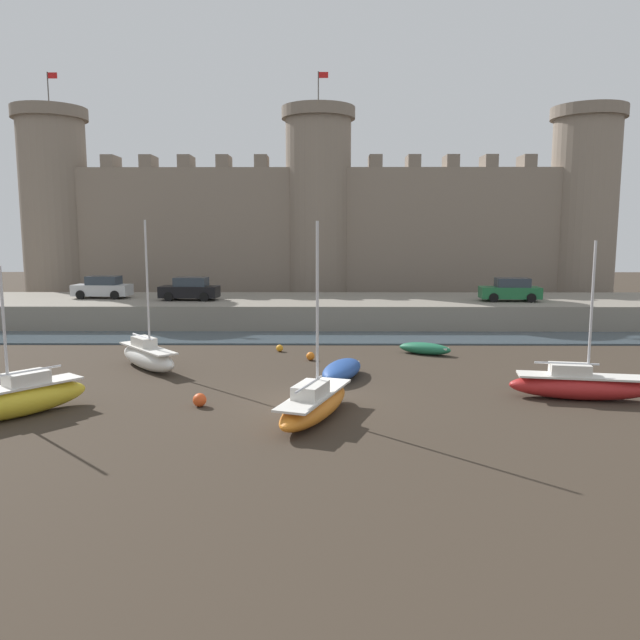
% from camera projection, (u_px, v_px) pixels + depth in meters
% --- Properties ---
extents(ground_plane, '(160.00, 160.00, 0.00)m').
position_uv_depth(ground_plane, '(310.00, 402.00, 24.04)').
color(ground_plane, '#382D23').
extents(water_channel, '(80.00, 4.50, 0.10)m').
position_uv_depth(water_channel, '(316.00, 338.00, 38.31)').
color(water_channel, '#3D4C56').
rests_on(water_channel, ground).
extents(quay_road, '(58.90, 10.00, 1.71)m').
position_uv_depth(quay_road, '(317.00, 310.00, 45.38)').
color(quay_road, gray).
rests_on(quay_road, ground).
extents(castle, '(53.30, 6.40, 20.24)m').
position_uv_depth(castle, '(318.00, 221.00, 55.40)').
color(castle, gray).
rests_on(castle, ground).
extents(sailboat_foreground_right, '(4.26, 4.84, 5.34)m').
position_uv_depth(sailboat_foreground_right, '(17.00, 399.00, 21.99)').
color(sailboat_foreground_right, yellow).
rests_on(sailboat_foreground_right, ground).
extents(rowboat_midflat_right, '(2.48, 3.98, 0.79)m').
position_uv_depth(rowboat_midflat_right, '(342.00, 369.00, 27.79)').
color(rowboat_midflat_right, '#234793').
rests_on(rowboat_midflat_right, ground).
extents(sailboat_near_channel_right, '(4.12, 4.62, 7.05)m').
position_uv_depth(sailboat_near_channel_right, '(148.00, 356.00, 29.69)').
color(sailboat_near_channel_right, silver).
rests_on(sailboat_near_channel_right, ground).
extents(sailboat_midflat_left, '(3.10, 5.60, 6.86)m').
position_uv_depth(sailboat_midflat_left, '(314.00, 403.00, 21.71)').
color(sailboat_midflat_left, orange).
rests_on(sailboat_midflat_left, ground).
extents(sailboat_near_channel_left, '(5.47, 2.17, 6.17)m').
position_uv_depth(sailboat_near_channel_left, '(579.00, 385.00, 24.30)').
color(sailboat_near_channel_left, red).
rests_on(sailboat_near_channel_left, ground).
extents(rowboat_midflat_centre, '(2.95, 2.10, 0.63)m').
position_uv_depth(rowboat_midflat_centre, '(425.00, 348.00, 33.34)').
color(rowboat_midflat_centre, '#1E6B47').
rests_on(rowboat_midflat_centre, ground).
extents(mooring_buoy_off_centre, '(0.43, 0.43, 0.43)m').
position_uv_depth(mooring_buoy_off_centre, '(310.00, 356.00, 31.79)').
color(mooring_buoy_off_centre, orange).
rests_on(mooring_buoy_off_centre, ground).
extents(mooring_buoy_near_channel, '(0.38, 0.38, 0.38)m').
position_uv_depth(mooring_buoy_near_channel, '(280.00, 348.00, 34.12)').
color(mooring_buoy_near_channel, orange).
rests_on(mooring_buoy_near_channel, ground).
extents(mooring_buoy_near_shore, '(0.51, 0.51, 0.51)m').
position_uv_depth(mooring_buoy_near_shore, '(200.00, 400.00, 23.31)').
color(mooring_buoy_near_shore, '#E04C1E').
rests_on(mooring_buoy_near_shore, ground).
extents(car_quay_centre_east, '(4.20, 2.08, 1.62)m').
position_uv_depth(car_quay_centre_east, '(190.00, 289.00, 44.24)').
color(car_quay_centre_east, black).
rests_on(car_quay_centre_east, quay_road).
extents(car_quay_centre_west, '(4.20, 2.08, 1.62)m').
position_uv_depth(car_quay_centre_west, '(511.00, 290.00, 43.59)').
color(car_quay_centre_west, '#1E6638').
rests_on(car_quay_centre_west, quay_road).
extents(car_quay_west, '(4.20, 2.08, 1.62)m').
position_uv_depth(car_quay_west, '(103.00, 288.00, 45.59)').
color(car_quay_west, '#B2B5B7').
rests_on(car_quay_west, quay_road).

